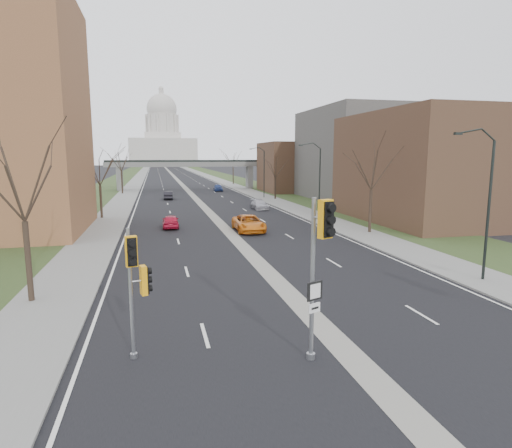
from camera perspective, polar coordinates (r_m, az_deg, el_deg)
name	(u,v)px	position (r m, az deg, el deg)	size (l,w,h in m)	color
ground	(339,344)	(17.64, 10.95, -15.45)	(700.00, 700.00, 0.00)	black
road_surface	(173,176)	(164.88, -10.98, 6.35)	(20.00, 600.00, 0.01)	black
median_strip	(173,176)	(164.88, -10.98, 6.35)	(1.20, 600.00, 0.02)	gray
sidewalk_right	(205,175)	(165.80, -6.80, 6.48)	(4.00, 600.00, 0.12)	gray
sidewalk_left	(140,176)	(164.82, -15.17, 6.22)	(4.00, 600.00, 0.12)	gray
grass_verge_right	(221,175)	(166.59, -4.74, 6.52)	(8.00, 600.00, 0.10)	#283A1B
grass_verge_left	(123,176)	(165.12, -17.26, 6.13)	(8.00, 600.00, 0.10)	#283A1B
commercial_block_near	(435,167)	(52.54, 22.74, 6.97)	(16.00, 20.00, 12.00)	brown
commercial_block_mid	(366,155)	(75.11, 14.48, 8.94)	(18.00, 22.00, 15.00)	#52514B
commercial_block_far	(297,167)	(89.37, 5.56, 7.54)	(14.00, 14.00, 10.00)	brown
pedestrian_bridge	(186,167)	(94.85, -9.26, 7.46)	(34.00, 3.00, 6.45)	slate
capitol	(163,141)	(334.84, -12.33, 10.77)	(48.00, 42.00, 55.75)	silver
streetlight_near	(480,162)	(27.18, 27.75, 7.36)	(2.61, 0.20, 8.70)	black
streetlight_mid	(313,159)	(49.85, 7.67, 8.60)	(2.61, 0.20, 8.70)	black
streetlight_far	(260,158)	(74.72, 0.48, 8.80)	(2.61, 0.20, 8.70)	black
tree_left_a	(20,169)	(23.44, -28.91, 6.39)	(7.20, 7.20, 9.40)	#382B21
tree_left_b	(99,165)	(52.96, -20.21, 7.37)	(6.75, 6.75, 8.81)	#382B21
tree_left_c	(121,157)	(86.81, -17.59, 8.48)	(7.65, 7.65, 9.99)	#382B21
tree_right_a	(372,163)	(41.58, 15.25, 7.86)	(7.20, 7.20, 9.40)	#382B21
tree_right_b	(275,165)	(72.35, 2.61, 7.89)	(6.30, 6.30, 8.22)	#382B21
tree_right_c	(233,157)	(111.35, -3.09, 8.91)	(7.65, 7.65, 9.99)	#382B21
signal_pole_left	(136,275)	(15.65, -15.70, -6.55)	(0.80, 1.02, 4.80)	gray
signal_pole_median	(320,250)	(14.75, 8.49, -3.47)	(0.84, 0.98, 5.87)	gray
car_left_near	(171,221)	(44.52, -11.31, 0.37)	(1.62, 4.02, 1.37)	red
car_left_far	(168,195)	(74.21, -11.59, 3.77)	(1.44, 4.14, 1.37)	black
car_right_near	(249,223)	(41.69, -0.98, 0.10)	(2.61, 5.67, 1.57)	orange
car_right_mid	(260,205)	(58.96, 0.47, 2.60)	(1.81, 4.46, 1.30)	#A6A6AD
car_right_far	(218,188)	(90.21, -5.09, 4.85)	(1.74, 4.32, 1.47)	navy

